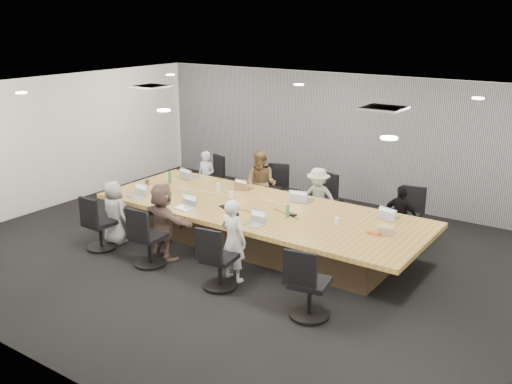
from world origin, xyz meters
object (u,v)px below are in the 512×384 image
Objects in this scene: person_6 at (233,240)px; canvas_bag at (386,230)px; person_0 at (206,178)px; snack_packet at (374,233)px; laptop_6 at (253,225)px; conference_table at (259,225)px; bottle_green_right at (288,211)px; mug_brown at (147,182)px; chair_0 at (216,183)px; chair_6 at (220,263)px; chair_7 at (310,288)px; person_2 at (318,199)px; laptop_1 at (246,188)px; stapler at (235,214)px; chair_2 at (326,205)px; bottle_clear at (218,189)px; person_4 at (114,213)px; laptop_4 at (136,196)px; chair_1 at (270,193)px; laptop_2 at (304,200)px; chair_4 at (100,228)px; person_3 at (399,217)px; person_5 at (163,221)px; chair_3 at (406,220)px; laptop_5 at (185,208)px; person_1 at (261,184)px; laptop_0 at (189,177)px; laptop_3 at (388,217)px; bottle_green_left at (170,177)px.

person_6 reaches higher than canvas_bag.
snack_packet is (4.52, -1.39, 0.17)m from person_0.
conference_table is at bearing 120.98° from laptop_6.
bottle_green_right is 3.34m from mug_brown.
chair_0 is 3.27× the size of canvas_bag.
laptop_6 is at bearing 82.03° from chair_6.
chair_7 is 0.71× the size of person_2.
chair_6 is 0.70× the size of person_0.
person_0 is 4.15× the size of laptop_1.
mug_brown is 2.59m from stapler.
chair_2 is 5.58× the size of stapler.
snack_packet is (3.25, -0.22, -0.10)m from bottle_clear.
person_4 is 2.68m from person_6.
chair_1 is at bearing 69.04° from laptop_4.
bottle_clear is (-1.50, -0.63, 0.11)m from laptop_2.
chair_0 is 3.40m from chair_4.
person_0 is 1.02× the size of person_3.
bottle_clear reaches higher than chair_2.
person_4 is 4.82m from canvas_bag.
person_6 is at bearing -118.71° from person_3.
person_3 is at bearing -3.69° from person_0.
mug_brown is (-1.78, -0.90, 0.04)m from laptop_1.
chair_7 is at bearing 111.48° from chair_1.
person_5 is at bearing -127.78° from conference_table.
chair_7 is 1.62m from person_6.
person_6 is at bearing -22.07° from mug_brown.
chair_3 is 4.10× the size of snack_packet.
laptop_1 is (1.38, 2.50, 0.34)m from chair_4.
laptop_5 is at bearing -142.72° from person_3.
person_1 reaches higher than person_2.
person_0 reaches higher than bottle_green_right.
chair_1 is at bearing 92.81° from laptop_5.
person_3 is 1.41m from snack_packet.
laptop_2 is (2.77, 0.00, 0.00)m from laptop_0.
laptop_3 is 4.49m from bottle_green_left.
canvas_bag is (3.41, -0.13, -0.06)m from bottle_clear.
chair_7 is (1.54, -3.40, 0.03)m from chair_2.
person_2 is 8.55× the size of stapler.
chair_3 is 3.40m from chair_7.
chair_3 is at bearing 20.82° from mug_brown.
person_2 is at bearing 50.57° from chair_4.
laptop_0 is (-2.32, 0.80, 0.35)m from conference_table.
chair_6 is at bearing -24.46° from laptop_5.
chair_4 is at bearing 58.77° from laptop_1.
person_5 is (1.27, -2.15, -0.08)m from laptop_0.
laptop_5 is (-0.18, -2.50, 0.33)m from chair_1.
chair_6 is 3.02m from laptop_3.
bottle_green_left is 3.09m from bottle_green_right.
chair_7 is 1.70m from snack_packet.
chair_0 is at bearing 12.99° from chair_2.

